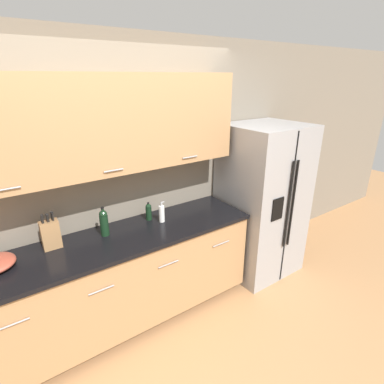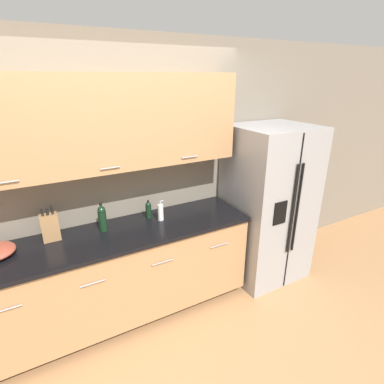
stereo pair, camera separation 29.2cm
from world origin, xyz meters
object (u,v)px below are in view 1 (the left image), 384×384
(knife_block, at_px, (50,234))
(refrigerator, at_px, (262,201))
(oil_bottle, at_px, (149,211))
(wine_bottle, at_px, (104,222))
(soap_dispenser, at_px, (162,213))

(knife_block, bearing_deg, refrigerator, -5.68)
(knife_block, height_order, oil_bottle, knife_block)
(wine_bottle, xyz_separation_m, soap_dispenser, (0.54, -0.06, -0.04))
(refrigerator, bearing_deg, oil_bottle, 170.26)
(wine_bottle, bearing_deg, knife_block, 174.04)
(wine_bottle, height_order, oil_bottle, wine_bottle)
(wine_bottle, bearing_deg, refrigerator, -5.61)
(knife_block, relative_size, wine_bottle, 1.17)
(wine_bottle, distance_m, oil_bottle, 0.46)
(knife_block, bearing_deg, oil_bottle, 0.59)
(wine_bottle, height_order, soap_dispenser, wine_bottle)
(soap_dispenser, bearing_deg, oil_bottle, 127.18)
(knife_block, xyz_separation_m, oil_bottle, (0.88, 0.01, -0.04))
(wine_bottle, bearing_deg, soap_dispenser, -5.93)
(refrigerator, relative_size, oil_bottle, 9.75)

